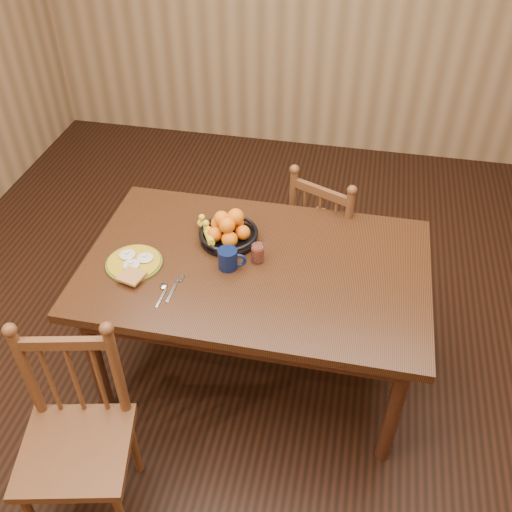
% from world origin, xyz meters
% --- Properties ---
extents(room, '(4.52, 5.02, 2.72)m').
position_xyz_m(room, '(0.00, 0.00, 1.35)').
color(room, black).
rests_on(room, ground).
extents(dining_table, '(1.60, 1.00, 0.75)m').
position_xyz_m(dining_table, '(0.00, 0.00, 0.67)').
color(dining_table, black).
rests_on(dining_table, ground).
extents(chair_far, '(0.54, 0.53, 0.91)m').
position_xyz_m(chair_far, '(0.29, 0.66, 0.44)').
color(chair_far, '#4D2A17').
rests_on(chair_far, ground).
extents(chair_near, '(0.51, 0.50, 0.95)m').
position_xyz_m(chair_near, '(-0.56, -0.86, 0.46)').
color(chair_near, '#4D2A17').
rests_on(chair_near, ground).
extents(breakfast_plate, '(0.26, 0.30, 0.04)m').
position_xyz_m(breakfast_plate, '(-0.55, -0.12, 0.76)').
color(breakfast_plate, '#59601E').
rests_on(breakfast_plate, dining_table).
extents(fork, '(0.03, 0.18, 0.00)m').
position_xyz_m(fork, '(-0.32, -0.23, 0.75)').
color(fork, silver).
rests_on(fork, dining_table).
extents(spoon, '(0.04, 0.16, 0.01)m').
position_xyz_m(spoon, '(-0.37, -0.26, 0.75)').
color(spoon, silver).
rests_on(spoon, dining_table).
extents(coffee_mug, '(0.13, 0.09, 0.10)m').
position_xyz_m(coffee_mug, '(-0.12, -0.05, 0.80)').
color(coffee_mug, '#0A153A').
rests_on(coffee_mug, dining_table).
extents(juice_glass, '(0.06, 0.06, 0.09)m').
position_xyz_m(juice_glass, '(0.00, 0.03, 0.79)').
color(juice_glass, silver).
rests_on(juice_glass, dining_table).
extents(fruit_bowl, '(0.32, 0.29, 0.17)m').
position_xyz_m(fruit_bowl, '(-0.17, 0.15, 0.81)').
color(fruit_bowl, black).
rests_on(fruit_bowl, dining_table).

